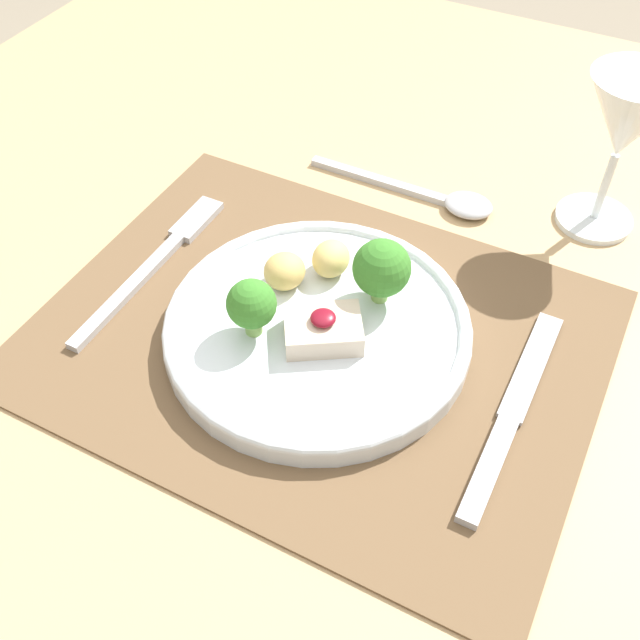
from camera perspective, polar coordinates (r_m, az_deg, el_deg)
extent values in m
cube|color=tan|center=(0.64, -0.19, -2.32)|extent=(1.19, 1.28, 0.03)
cylinder|color=tan|center=(1.47, -8.26, 10.41)|extent=(0.06, 0.06, 0.75)
cube|color=brown|center=(0.63, -0.19, -1.34)|extent=(0.46, 0.35, 0.00)
cylinder|color=silver|center=(0.62, 0.00, -0.75)|extent=(0.25, 0.25, 0.02)
torus|color=silver|center=(0.61, 0.00, -0.25)|extent=(0.25, 0.25, 0.01)
cube|color=beige|center=(0.59, 0.23, -0.76)|extent=(0.08, 0.07, 0.02)
ellipsoid|color=maroon|center=(0.58, 0.24, 0.16)|extent=(0.02, 0.02, 0.01)
cylinder|color=#84B256|center=(0.63, 4.59, 2.25)|extent=(0.01, 0.01, 0.02)
sphere|color=#387A28|center=(0.61, 4.73, 3.96)|extent=(0.05, 0.05, 0.05)
cylinder|color=#84B256|center=(0.60, -5.10, -0.28)|extent=(0.01, 0.01, 0.02)
sphere|color=#387A28|center=(0.59, -5.25, 1.23)|extent=(0.04, 0.04, 0.04)
ellipsoid|color=#DBBC6B|center=(0.65, 0.84, 4.72)|extent=(0.04, 0.04, 0.03)
ellipsoid|color=tan|center=(0.64, -2.72, 3.75)|extent=(0.04, 0.04, 0.03)
cube|color=#B2B2B7|center=(0.68, -14.35, 2.29)|extent=(0.01, 0.15, 0.01)
cube|color=#B2B2B7|center=(0.74, -9.39, 7.58)|extent=(0.02, 0.06, 0.01)
cube|color=#B2B2B7|center=(0.56, 12.71, -11.03)|extent=(0.02, 0.10, 0.01)
cube|color=#B2B2B7|center=(0.62, 15.81, -3.38)|extent=(0.02, 0.12, 0.00)
cube|color=#B2B2B7|center=(0.78, 4.52, 10.54)|extent=(0.15, 0.01, 0.01)
ellipsoid|color=#B2B2B7|center=(0.76, 11.25, 8.58)|extent=(0.05, 0.04, 0.01)
cylinder|color=white|center=(0.78, 20.12, 7.27)|extent=(0.07, 0.07, 0.01)
cylinder|color=white|center=(0.76, 20.86, 9.46)|extent=(0.01, 0.01, 0.07)
cone|color=white|center=(0.72, 22.46, 14.04)|extent=(0.08, 0.08, 0.08)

